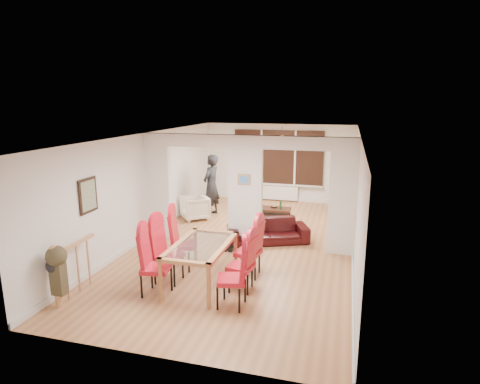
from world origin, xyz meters
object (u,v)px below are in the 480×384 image
at_px(bottle, 281,205).
at_px(bowl, 274,207).
at_px(armchair, 195,208).
at_px(coffee_table, 273,212).
at_px(dining_chair_ra, 231,274).
at_px(dining_chair_rc, 248,248).
at_px(dining_table, 201,264).
at_px(dining_chair_lc, 183,241).
at_px(dining_chair_rb, 241,263).
at_px(dining_chair_la, 156,263).
at_px(sofa, 268,231).
at_px(dining_chair_lb, 168,252).
at_px(person, 211,185).
at_px(television, 336,203).

distance_m(bottle, bowl, 0.28).
bearing_deg(armchair, coffee_table, 74.56).
bearing_deg(bowl, dining_chair_ra, -86.93).
relative_size(dining_chair_rc, armchair, 1.53).
relative_size(dining_table, dining_chair_lc, 1.45).
distance_m(dining_chair_ra, bowl, 5.54).
bearing_deg(dining_chair_rb, dining_table, -170.40).
xyz_separation_m(dining_chair_la, sofa, (1.36, 3.17, -0.30)).
distance_m(dining_table, dining_chair_ra, 1.00).
xyz_separation_m(armchair, coffee_table, (2.12, 0.90, -0.22)).
xyz_separation_m(dining_chair_rc, armchair, (-2.42, 3.33, -0.23)).
relative_size(dining_chair_ra, coffee_table, 1.08).
bearing_deg(dining_chair_ra, dining_chair_rc, 77.14).
height_order(dining_chair_lb, bottle, dining_chair_lb).
xyz_separation_m(dining_chair_lc, sofa, (1.36, 1.96, -0.31)).
relative_size(dining_chair_la, dining_chair_lb, 0.99).
relative_size(person, bowl, 9.32).
bearing_deg(coffee_table, dining_chair_la, -101.14).
bearing_deg(coffee_table, television, 27.32).
relative_size(dining_chair_rb, sofa, 0.54).
height_order(dining_chair_la, dining_chair_rb, dining_chair_la).
bearing_deg(dining_chair_rc, bowl, 102.96).
distance_m(dining_chair_ra, bottle, 5.39).
distance_m(dining_chair_lc, bottle, 4.34).
distance_m(dining_chair_ra, sofa, 3.23).
bearing_deg(armchair, television, 76.56).
relative_size(dining_chair_rb, television, 1.11).
bearing_deg(dining_chair_lc, dining_chair_rb, -35.91).
bearing_deg(person, dining_chair_rb, 35.90).
height_order(dining_chair_rb, bottle, dining_chair_rb).
bearing_deg(television, armchair, 91.49).
distance_m(dining_chair_rb, bowl, 4.93).
bearing_deg(person, sofa, 58.55).
relative_size(dining_chair_ra, dining_chair_rb, 1.08).
relative_size(dining_chair_ra, sofa, 0.59).
xyz_separation_m(dining_chair_ra, dining_chair_rb, (-0.00, 0.60, -0.04)).
relative_size(dining_table, dining_chair_ra, 1.51).
bearing_deg(armchair, dining_chair_la, -25.37).
relative_size(television, coffee_table, 0.90).
relative_size(sofa, coffee_table, 1.83).
bearing_deg(dining_chair_rc, bottle, 100.05).
height_order(person, bottle, person).
bearing_deg(dining_chair_rb, television, 86.44).
xyz_separation_m(dining_chair_la, armchair, (-1.05, 4.51, -0.25)).
relative_size(dining_chair_rb, dining_chair_rc, 0.93).
bearing_deg(dining_chair_lb, dining_chair_la, -82.01).
xyz_separation_m(dining_chair_rb, bowl, (-0.29, 4.91, -0.26)).
height_order(person, television, person).
relative_size(armchair, bottle, 2.86).
distance_m(dining_chair_rb, armchair, 4.65).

